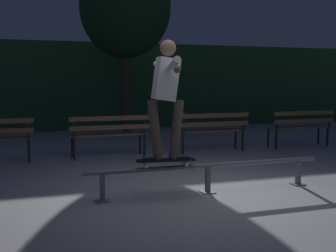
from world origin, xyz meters
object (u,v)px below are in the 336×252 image
at_px(grind_rail, 208,171).
at_px(park_bench_rightmost, 301,124).
at_px(park_bench_left_center, 109,131).
at_px(skateboarder, 166,89).
at_px(skateboard, 166,161).
at_px(tree_behind_benches, 125,8).
at_px(park_bench_right_center, 212,127).

xyz_separation_m(grind_rail, park_bench_rightmost, (3.73, 3.17, 0.23)).
bearing_deg(park_bench_rightmost, park_bench_left_center, 180.00).
bearing_deg(park_bench_rightmost, skateboarder, -143.80).
xyz_separation_m(skateboard, tree_behind_benches, (1.19, 7.26, 3.14)).
distance_m(skateboarder, park_bench_rightmost, 5.44).
relative_size(skateboarder, tree_behind_benches, 0.31).
height_order(grind_rail, park_bench_rightmost, park_bench_rightmost).
bearing_deg(skateboard, skateboarder, -6.91).
relative_size(skateboarder, park_bench_rightmost, 0.97).
xyz_separation_m(skateboard, park_bench_right_center, (2.11, 3.17, 0.06)).
relative_size(skateboard, park_bench_left_center, 0.50).
xyz_separation_m(park_bench_right_center, tree_behind_benches, (-0.92, 4.08, 3.09)).
height_order(grind_rail, park_bench_left_center, park_bench_left_center).
relative_size(park_bench_left_center, park_bench_rightmost, 1.00).
xyz_separation_m(park_bench_left_center, park_bench_rightmost, (4.47, 0.00, 0.00)).
distance_m(skateboard, park_bench_rightmost, 5.38).
relative_size(skateboard, park_bench_right_center, 0.50).
bearing_deg(park_bench_left_center, tree_behind_benches, 72.17).
bearing_deg(skateboarder, tree_behind_benches, 80.74).
bearing_deg(park_bench_rightmost, tree_behind_benches, 127.67).
distance_m(park_bench_left_center, park_bench_right_center, 2.23).
distance_m(skateboarder, park_bench_left_center, 3.30).
relative_size(grind_rail, park_bench_right_center, 2.12).
relative_size(skateboarder, park_bench_left_center, 0.97).
bearing_deg(tree_behind_benches, skateboard, -99.29).
xyz_separation_m(skateboarder, tree_behind_benches, (1.18, 7.26, 2.21)).
distance_m(grind_rail, park_bench_rightmost, 4.90).
bearing_deg(grind_rail, park_bench_right_center, 64.69).
xyz_separation_m(skateboard, park_bench_left_center, (-0.13, 3.17, 0.06)).
height_order(park_bench_right_center, park_bench_rightmost, same).
bearing_deg(park_bench_left_center, skateboarder, -87.65).
height_order(skateboard, park_bench_rightmost, park_bench_rightmost).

